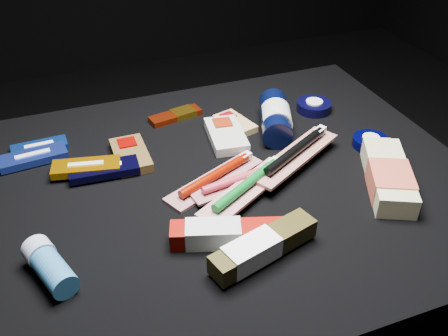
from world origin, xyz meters
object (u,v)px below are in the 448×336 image
object	(u,v)px
lotion_bottle	(275,118)
bodywash_bottle	(388,177)
deodorant_stick	(50,266)
toothpaste_carton_red	(223,234)

from	to	relation	value
lotion_bottle	bodywash_bottle	size ratio (longest dim) A/B	0.94
deodorant_stick	toothpaste_carton_red	world-z (taller)	deodorant_stick
bodywash_bottle	deodorant_stick	distance (m)	0.61
bodywash_bottle	deodorant_stick	size ratio (longest dim) A/B	1.84
deodorant_stick	toothpaste_carton_red	xyz separation A→B (m)	(0.27, -0.02, -0.00)
bodywash_bottle	deodorant_stick	bearing A→B (deg)	-153.45
lotion_bottle	deodorant_stick	world-z (taller)	lotion_bottle
lotion_bottle	deodorant_stick	distance (m)	0.57
bodywash_bottle	toothpaste_carton_red	world-z (taller)	bodywash_bottle
deodorant_stick	lotion_bottle	bearing A→B (deg)	8.04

